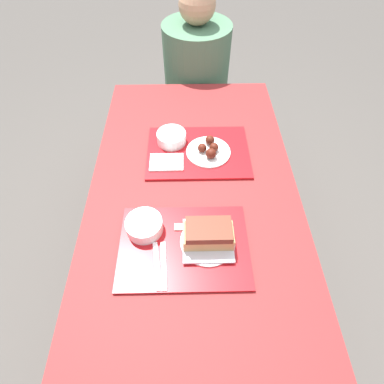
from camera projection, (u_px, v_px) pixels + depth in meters
ground_plane at (193, 273)px, 1.79m from camera, size 12.00×12.00×0.00m
picnic_table at (194, 209)px, 1.27m from camera, size 0.83×1.55×0.77m
picnic_bench_far at (190, 117)px, 2.11m from camera, size 0.79×0.28×0.45m
tray_near at (184, 246)px, 1.03m from camera, size 0.45×0.32×0.01m
tray_far at (198, 152)px, 1.32m from camera, size 0.45×0.32×0.01m
bowl_coleslaw_near at (144, 225)px, 1.05m from camera, size 0.13×0.13×0.05m
brisket_sandwich_plate at (208, 236)px, 1.01m from camera, size 0.19×0.19×0.09m
plastic_fork_near at (157, 265)px, 0.98m from camera, size 0.04×0.17×0.00m
plastic_knife_near at (164, 265)px, 0.98m from camera, size 0.03×0.17×0.00m
condiment_packet at (179, 227)px, 1.07m from camera, size 0.04×0.03×0.01m
bowl_coleslaw_far at (171, 137)px, 1.33m from camera, size 0.13×0.13×0.05m
wings_plate_far at (209, 150)px, 1.30m from camera, size 0.19×0.19×0.05m
napkin_far at (167, 162)px, 1.27m from camera, size 0.14×0.10×0.01m
person_seated_across at (196, 67)px, 1.81m from camera, size 0.39×0.39×0.74m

